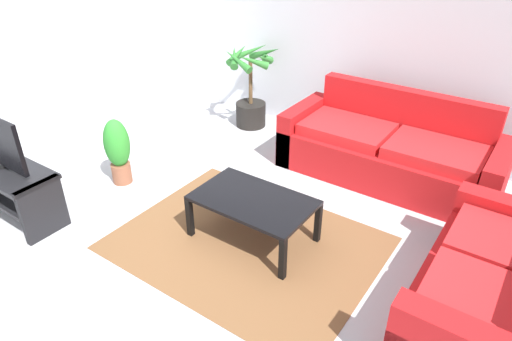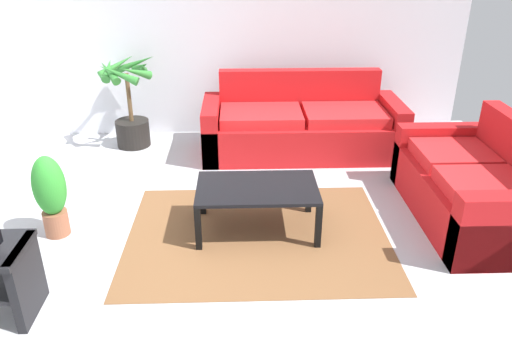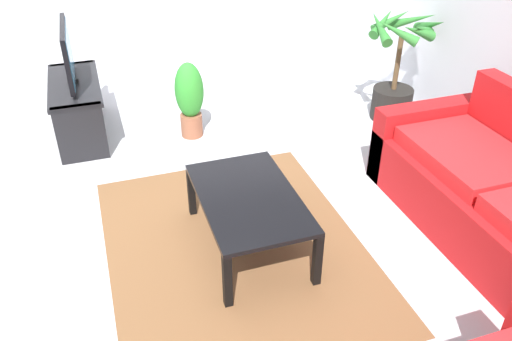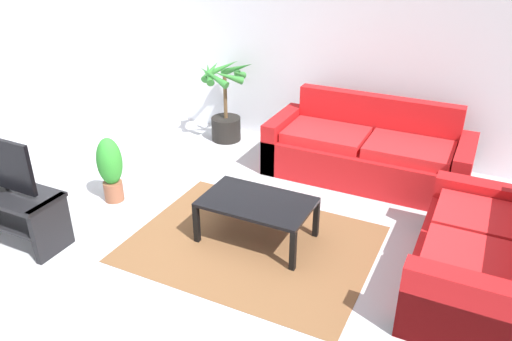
{
  "view_description": "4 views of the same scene",
  "coord_description": "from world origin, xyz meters",
  "px_view_note": "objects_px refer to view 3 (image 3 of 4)",
  "views": [
    {
      "loc": [
        2.23,
        -2.05,
        2.56
      ],
      "look_at": [
        0.28,
        0.73,
        0.59
      ],
      "focal_mm": 31.89,
      "sensor_mm": 36.0,
      "label": 1
    },
    {
      "loc": [
        0.23,
        -3.1,
        2.3
      ],
      "look_at": [
        0.35,
        0.44,
        0.63
      ],
      "focal_mm": 34.69,
      "sensor_mm": 36.0,
      "label": 2
    },
    {
      "loc": [
        2.99,
        -0.25,
        2.35
      ],
      "look_at": [
        0.2,
        0.68,
        0.5
      ],
      "focal_mm": 36.22,
      "sensor_mm": 36.0,
      "label": 3
    },
    {
      "loc": [
        2.12,
        -3.01,
        2.74
      ],
      "look_at": [
        0.24,
        0.8,
        0.6
      ],
      "focal_mm": 35.27,
      "sensor_mm": 36.0,
      "label": 4
    }
  ],
  "objects_px": {
    "tv_stand": "(77,101)",
    "potted_palm": "(397,73)",
    "tv": "(68,53)",
    "potted_plant_small": "(190,97)",
    "coffee_table": "(249,202)"
  },
  "relations": [
    {
      "from": "tv_stand",
      "to": "potted_plant_small",
      "type": "relative_size",
      "value": 1.52
    },
    {
      "from": "tv_stand",
      "to": "coffee_table",
      "type": "height_order",
      "value": "tv_stand"
    },
    {
      "from": "tv_stand",
      "to": "potted_palm",
      "type": "height_order",
      "value": "potted_palm"
    },
    {
      "from": "tv_stand",
      "to": "potted_palm",
      "type": "xyz_separation_m",
      "value": [
        0.63,
        2.99,
        0.14
      ]
    },
    {
      "from": "tv",
      "to": "potted_plant_small",
      "type": "xyz_separation_m",
      "value": [
        0.36,
        0.99,
        -0.41
      ]
    },
    {
      "from": "tv",
      "to": "coffee_table",
      "type": "bearing_deg",
      "value": 25.94
    },
    {
      "from": "coffee_table",
      "to": "tv_stand",
      "type": "bearing_deg",
      "value": -153.99
    },
    {
      "from": "tv",
      "to": "coffee_table",
      "type": "height_order",
      "value": "tv"
    },
    {
      "from": "potted_palm",
      "to": "coffee_table",
      "type": "bearing_deg",
      "value": -54.03
    },
    {
      "from": "potted_plant_small",
      "to": "potted_palm",
      "type": "bearing_deg",
      "value": 82.26
    },
    {
      "from": "tv_stand",
      "to": "coffee_table",
      "type": "xyz_separation_m",
      "value": [
        2.07,
        1.01,
        0.02
      ]
    },
    {
      "from": "tv_stand",
      "to": "tv",
      "type": "bearing_deg",
      "value": 89.25
    },
    {
      "from": "tv_stand",
      "to": "potted_palm",
      "type": "bearing_deg",
      "value": 78.05
    },
    {
      "from": "tv",
      "to": "coffee_table",
      "type": "relative_size",
      "value": 0.84
    },
    {
      "from": "tv_stand",
      "to": "tv",
      "type": "xyz_separation_m",
      "value": [
        0.0,
        0.0,
        0.46
      ]
    }
  ]
}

